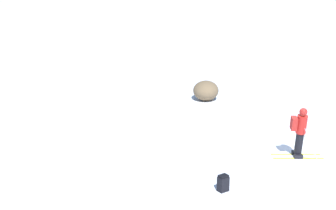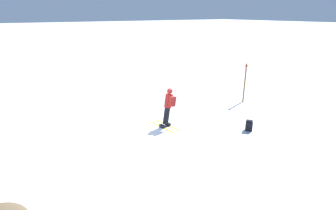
{
  "view_description": "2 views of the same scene",
  "coord_description": "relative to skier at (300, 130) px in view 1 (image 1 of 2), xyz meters",
  "views": [
    {
      "loc": [
        -16.21,
        2.31,
        6.16
      ],
      "look_at": [
        -0.48,
        4.52,
        1.55
      ],
      "focal_mm": 50.0,
      "sensor_mm": 36.0,
      "label": 1
    },
    {
      "loc": [
        5.17,
        9.61,
        5.1
      ],
      "look_at": [
        -0.37,
        1.0,
        1.47
      ],
      "focal_mm": 28.0,
      "sensor_mm": 36.0,
      "label": 2
    }
  ],
  "objects": [
    {
      "name": "ground_plane",
      "position": [
        1.03,
        -0.0,
        -1.02
      ],
      "size": [
        300.0,
        300.0,
        0.0
      ],
      "primitive_type": "plane",
      "color": "white"
    },
    {
      "name": "skier",
      "position": [
        0.0,
        0.0,
        0.0
      ],
      "size": [
        1.28,
        1.77,
        1.85
      ],
      "rotation": [
        0.0,
        0.0,
        0.14
      ],
      "color": "yellow",
      "rests_on": "ground"
    },
    {
      "name": "spare_backpack",
      "position": [
        -2.79,
        2.45,
        -0.78
      ],
      "size": [
        0.37,
        0.37,
        0.5
      ],
      "rotation": [
        0.0,
        0.0,
        5.47
      ],
      "color": "black",
      "rests_on": "ground"
    },
    {
      "name": "exposed_boulder_0",
      "position": [
        6.98,
        3.56,
        -0.55
      ],
      "size": [
        1.46,
        1.24,
        0.95
      ],
      "primitive_type": "ellipsoid",
      "color": "brown",
      "rests_on": "ground"
    }
  ]
}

